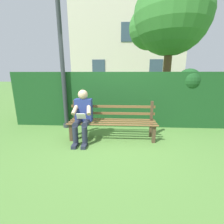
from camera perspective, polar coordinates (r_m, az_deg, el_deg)
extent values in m
plane|color=#517F38|center=(3.65, 0.09, -9.97)|extent=(60.00, 60.00, 0.00)
cube|color=#4C3828|center=(3.50, 15.53, -8.03)|extent=(0.07, 0.07, 0.41)
cube|color=#4C3828|center=(3.59, -15.21, -7.41)|extent=(0.07, 0.07, 0.41)
cube|color=#4C3828|center=(3.80, 14.48, -6.15)|extent=(0.07, 0.07, 0.41)
cube|color=#4C3828|center=(3.89, -13.67, -5.64)|extent=(0.07, 0.07, 0.41)
cube|color=brown|center=(3.71, 0.28, -2.72)|extent=(2.02, 0.06, 0.02)
cube|color=brown|center=(3.58, 0.16, -3.38)|extent=(2.02, 0.06, 0.02)
cube|color=brown|center=(3.44, 0.03, -4.10)|extent=(2.02, 0.06, 0.02)
cube|color=brown|center=(3.30, -0.12, -4.89)|extent=(2.02, 0.06, 0.02)
cube|color=#4C3828|center=(3.72, 14.78, 0.59)|extent=(0.06, 0.06, 0.45)
cube|color=#4C3828|center=(3.81, -13.89, 0.95)|extent=(0.06, 0.06, 0.45)
cube|color=brown|center=(3.66, 0.27, -0.51)|extent=(2.02, 0.02, 0.06)
cube|color=brown|center=(3.63, 0.27, 2.11)|extent=(2.02, 0.02, 0.06)
cube|color=navy|center=(3.55, -10.62, 0.76)|extent=(0.38, 0.22, 0.52)
sphere|color=#D8AD8C|center=(3.47, -10.96, 6.47)|extent=(0.22, 0.22, 0.22)
cylinder|color=#232838|center=(3.39, -9.63, -4.01)|extent=(0.13, 0.42, 0.13)
cylinder|color=#232838|center=(3.44, -12.89, -3.91)|extent=(0.13, 0.42, 0.13)
cylinder|color=#232838|center=(3.28, -10.27, -9.01)|extent=(0.12, 0.12, 0.43)
cylinder|color=#232838|center=(3.33, -13.66, -8.82)|extent=(0.12, 0.12, 0.43)
cube|color=#232838|center=(3.28, -10.46, -12.41)|extent=(0.10, 0.24, 0.07)
cube|color=#232838|center=(3.34, -13.88, -12.17)|extent=(0.10, 0.24, 0.07)
cylinder|color=#D8AD8C|center=(3.37, -8.75, 1.21)|extent=(0.14, 0.32, 0.26)
cylinder|color=#D8AD8C|center=(3.44, -13.64, 1.25)|extent=(0.14, 0.32, 0.26)
cube|color=white|center=(3.32, -11.61, -1.56)|extent=(0.20, 0.07, 0.13)
cube|color=#19471E|center=(4.61, 3.59, 5.14)|extent=(6.29, 0.73, 1.56)
sphere|color=#19471E|center=(4.85, 27.03, 10.59)|extent=(0.66, 0.66, 0.66)
sphere|color=#19471E|center=(4.89, -15.44, 10.68)|extent=(0.58, 0.58, 0.58)
cylinder|color=brown|center=(6.83, 19.90, 12.68)|extent=(0.31, 0.31, 2.86)
sphere|color=#387A33|center=(7.17, 21.59, 30.68)|extent=(2.88, 2.88, 2.88)
sphere|color=#387A33|center=(7.34, 14.11, 28.41)|extent=(1.73, 1.73, 1.73)
cube|color=beige|center=(12.83, 5.54, 22.59)|extent=(8.04, 3.16, 6.88)
cube|color=#334756|center=(11.34, 16.27, 15.60)|extent=(0.90, 0.04, 1.20)
cube|color=#334756|center=(11.19, -5.09, 16.11)|extent=(0.90, 0.04, 1.20)
cube|color=#334756|center=(11.42, 5.99, 27.91)|extent=(0.90, 0.04, 1.20)
cylinder|color=#2D3338|center=(4.60, -16.68, -4.80)|extent=(0.20, 0.20, 0.10)
cylinder|color=#2D3338|center=(4.39, -18.30, 17.21)|extent=(0.11, 0.11, 3.57)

